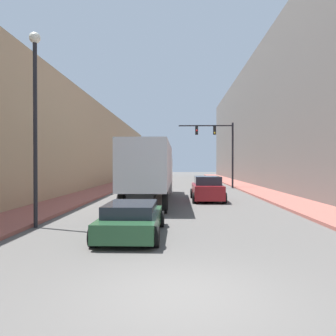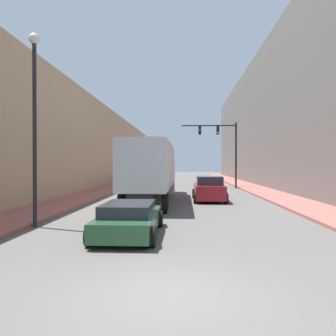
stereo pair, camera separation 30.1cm
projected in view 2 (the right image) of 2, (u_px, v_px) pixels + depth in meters
ground_plane at (171, 295)px, 6.32m from camera, size 200.00×200.00×0.00m
sidewalk_right at (249, 187)px, 35.92m from camera, size 2.89×80.00×0.15m
sidewalk_left at (117, 186)px, 36.65m from camera, size 2.89×80.00×0.15m
building_right at (290, 116)px, 35.61m from camera, size 6.00×80.00×15.66m
building_left at (78, 145)px, 36.82m from camera, size 6.00×80.00×9.30m
semi_truck at (154, 169)px, 22.97m from camera, size 2.59×14.59×3.84m
sedan_car at (129, 219)px, 11.60m from camera, size 2.13×4.59×1.18m
suv_car at (209, 189)px, 22.65m from camera, size 2.19×4.65×1.70m
traffic_signal_gantry at (224, 143)px, 34.69m from camera, size 5.83×0.35×6.94m
street_lamp at (35, 105)px, 13.06m from camera, size 0.44×0.44×7.75m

